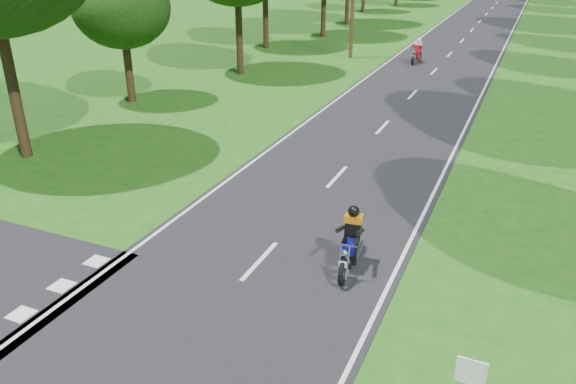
% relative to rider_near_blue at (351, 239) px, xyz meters
% --- Properties ---
extents(ground, '(160.00, 160.00, 0.00)m').
position_rel_rider_near_blue_xyz_m(ground, '(-2.19, -2.65, -0.83)').
color(ground, '#185513').
rests_on(ground, ground).
extents(main_road, '(7.00, 140.00, 0.02)m').
position_rel_rider_near_blue_xyz_m(main_road, '(-2.19, 47.35, -0.82)').
color(main_road, black).
rests_on(main_road, ground).
extents(road_markings, '(7.40, 140.00, 0.01)m').
position_rel_rider_near_blue_xyz_m(road_markings, '(-2.32, 45.48, -0.80)').
color(road_markings, silver).
rests_on(road_markings, main_road).
extents(rider_near_blue, '(0.85, 1.99, 1.61)m').
position_rel_rider_near_blue_xyz_m(rider_near_blue, '(0.00, 0.00, 0.00)').
color(rider_near_blue, '#100D98').
rests_on(rider_near_blue, main_road).
extents(rider_far_red, '(0.74, 1.93, 1.58)m').
position_rel_rider_near_blue_xyz_m(rider_far_red, '(-3.72, 25.39, -0.02)').
color(rider_far_red, '#AC0D0E').
rests_on(rider_far_red, main_road).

